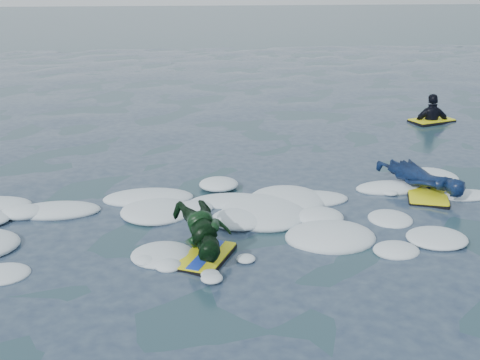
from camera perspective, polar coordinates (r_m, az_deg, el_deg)
name	(u,v)px	position (r m, az deg, el deg)	size (l,w,h in m)	color
ground	(244,245)	(7.64, 0.35, -6.14)	(120.00, 120.00, 0.00)	#1C3644
foam_band	(235,214)	(8.58, -0.49, -3.23)	(12.00, 3.10, 0.30)	white
prone_woman_unit	(422,179)	(9.77, 16.91, 0.07)	(1.19, 1.70, 0.42)	black
prone_child_unit	(205,233)	(7.32, -3.37, -5.02)	(0.83, 1.40, 0.52)	black
waiting_rider_unit	(431,126)	(14.58, 17.66, 4.89)	(1.13, 0.85, 1.51)	black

